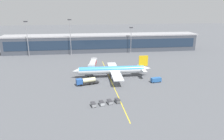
# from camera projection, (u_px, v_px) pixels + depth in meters

# --- Properties ---
(ground_plane) EXTENTS (700.00, 700.00, 0.00)m
(ground_plane) POSITION_uv_depth(u_px,v_px,m) (114.00, 83.00, 102.98)
(ground_plane) COLOR #515459
(apron_lead_in_line) EXTENTS (1.74, 79.99, 0.01)m
(apron_lead_in_line) POSITION_uv_depth(u_px,v_px,m) (111.00, 81.00, 104.77)
(apron_lead_in_line) COLOR yellow
(apron_lead_in_line) RESTS_ON ground_plane
(terminal_building) EXTENTS (157.40, 17.82, 13.79)m
(terminal_building) POSITION_uv_depth(u_px,v_px,m) (103.00, 43.00, 174.58)
(terminal_building) COLOR #424751
(terminal_building) RESTS_ON ground_plane
(main_airliner) EXTENTS (41.11, 32.54, 11.15)m
(main_airliner) POSITION_uv_depth(u_px,v_px,m) (112.00, 70.00, 109.96)
(main_airliner) COLOR silver
(main_airliner) RESTS_ON ground_plane
(jet_bridge) EXTENTS (5.99, 17.72, 6.63)m
(jet_bridge) POSITION_uv_depth(u_px,v_px,m) (93.00, 64.00, 117.67)
(jet_bridge) COLOR #B2B7BC
(jet_bridge) RESTS_ON ground_plane
(fuel_tanker) EXTENTS (11.08, 5.22, 3.25)m
(fuel_tanker) POSITION_uv_depth(u_px,v_px,m) (86.00, 81.00, 99.84)
(fuel_tanker) COLOR #232326
(fuel_tanker) RESTS_ON ground_plane
(crew_van) EXTENTS (5.29, 2.93, 2.30)m
(crew_van) POSITION_uv_depth(u_px,v_px,m) (156.00, 80.00, 103.25)
(crew_van) COLOR #285B9E
(crew_van) RESTS_ON ground_plane
(baggage_cart_0) EXTENTS (2.11, 2.92, 1.48)m
(baggage_cart_0) POSITION_uv_depth(u_px,v_px,m) (93.00, 104.00, 78.23)
(baggage_cart_0) COLOR gray
(baggage_cart_0) RESTS_ON ground_plane
(baggage_cart_1) EXTENTS (2.11, 2.92, 1.48)m
(baggage_cart_1) POSITION_uv_depth(u_px,v_px,m) (102.00, 103.00, 79.30)
(baggage_cart_1) COLOR #B2B7BC
(baggage_cart_1) RESTS_ON ground_plane
(baggage_cart_2) EXTENTS (2.11, 2.92, 1.48)m
(baggage_cart_2) POSITION_uv_depth(u_px,v_px,m) (110.00, 102.00, 80.36)
(baggage_cart_2) COLOR gray
(baggage_cart_2) RESTS_ON ground_plane
(baggage_cart_3) EXTENTS (2.11, 2.92, 1.48)m
(baggage_cart_3) POSITION_uv_depth(u_px,v_px,m) (117.00, 101.00, 81.43)
(baggage_cart_3) COLOR #595B60
(baggage_cart_3) RESTS_ON ground_plane
(apron_light_mast_0) EXTENTS (2.80, 0.50, 25.70)m
(apron_light_mast_0) POSITION_uv_depth(u_px,v_px,m) (27.00, 36.00, 153.62)
(apron_light_mast_0) COLOR gray
(apron_light_mast_0) RESTS_ON ground_plane
(apron_light_mast_1) EXTENTS (2.80, 0.50, 26.77)m
(apron_light_mast_1) POSITION_uv_depth(u_px,v_px,m) (70.00, 35.00, 157.49)
(apron_light_mast_1) COLOR gray
(apron_light_mast_1) RESTS_ON ground_plane
(apron_light_mast_2) EXTENTS (2.80, 0.50, 20.43)m
(apron_light_mast_2) POSITION_uv_depth(u_px,v_px,m) (131.00, 38.00, 164.47)
(apron_light_mast_2) COLOR gray
(apron_light_mast_2) RESTS_ON ground_plane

